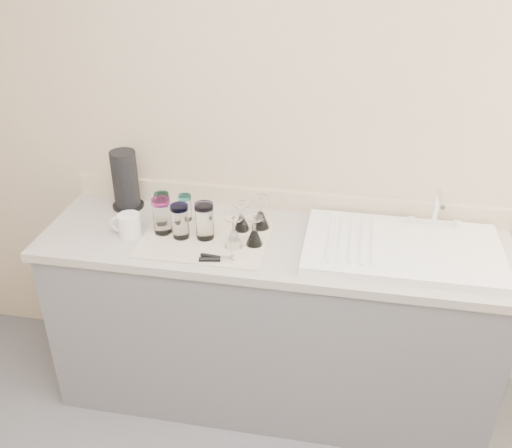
% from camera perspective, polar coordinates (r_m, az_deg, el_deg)
% --- Properties ---
extents(room_envelope, '(3.54, 3.50, 2.52)m').
position_cam_1_polar(room_envelope, '(1.16, -7.12, -4.04)').
color(room_envelope, '#58585E').
rests_on(room_envelope, ground).
extents(counter_unit, '(2.06, 0.62, 0.90)m').
position_cam_1_polar(counter_unit, '(2.76, 1.60, -9.58)').
color(counter_unit, slate).
rests_on(counter_unit, ground).
extents(sink_unit, '(0.82, 0.50, 0.22)m').
position_cam_1_polar(sink_unit, '(2.48, 14.45, -2.32)').
color(sink_unit, white).
rests_on(sink_unit, counter_unit).
extents(dish_towel, '(0.55, 0.42, 0.01)m').
position_cam_1_polar(dish_towel, '(2.51, -5.03, -1.40)').
color(dish_towel, silver).
rests_on(dish_towel, counter_unit).
extents(tumbler_teal, '(0.07, 0.07, 0.14)m').
position_cam_1_polar(tumbler_teal, '(2.64, -9.35, 1.71)').
color(tumbler_teal, white).
rests_on(tumbler_teal, dish_towel).
extents(tumbler_cyan, '(0.06, 0.06, 0.12)m').
position_cam_1_polar(tumbler_cyan, '(2.63, -7.11, 1.65)').
color(tumbler_cyan, white).
rests_on(tumbler_cyan, dish_towel).
extents(tumbler_magenta, '(0.08, 0.08, 0.16)m').
position_cam_1_polar(tumbler_magenta, '(2.53, -9.40, 0.83)').
color(tumbler_magenta, white).
rests_on(tumbler_magenta, dish_towel).
extents(tumbler_blue, '(0.08, 0.08, 0.16)m').
position_cam_1_polar(tumbler_blue, '(2.49, -7.60, 0.30)').
color(tumbler_blue, white).
rests_on(tumbler_blue, dish_towel).
extents(tumbler_lavender, '(0.08, 0.08, 0.16)m').
position_cam_1_polar(tumbler_lavender, '(2.47, -5.17, 0.32)').
color(tumbler_lavender, white).
rests_on(tumbler_lavender, dish_towel).
extents(goblet_back_left, '(0.07, 0.07, 0.13)m').
position_cam_1_polar(goblet_back_left, '(2.54, -1.44, 0.33)').
color(goblet_back_left, white).
rests_on(goblet_back_left, dish_towel).
extents(goblet_back_right, '(0.08, 0.08, 0.15)m').
position_cam_1_polar(goblet_back_right, '(2.55, 0.44, 0.67)').
color(goblet_back_right, white).
rests_on(goblet_back_right, dish_towel).
extents(goblet_front_left, '(0.08, 0.08, 0.14)m').
position_cam_1_polar(goblet_front_left, '(2.42, -2.23, -1.24)').
color(goblet_front_left, white).
rests_on(goblet_front_left, dish_towel).
extents(goblet_front_right, '(0.07, 0.07, 0.13)m').
position_cam_1_polar(goblet_front_right, '(2.43, -0.17, -1.11)').
color(goblet_front_right, white).
rests_on(goblet_front_right, dish_towel).
extents(can_opener, '(0.15, 0.05, 0.02)m').
position_cam_1_polar(can_opener, '(2.34, -3.91, -3.46)').
color(can_opener, silver).
rests_on(can_opener, dish_towel).
extents(white_mug, '(0.14, 0.10, 0.10)m').
position_cam_1_polar(white_mug, '(2.57, -12.60, -0.12)').
color(white_mug, silver).
rests_on(white_mug, counter_unit).
extents(paper_towel_roll, '(0.15, 0.15, 0.29)m').
position_cam_1_polar(paper_towel_roll, '(2.78, -12.93, 4.27)').
color(paper_towel_roll, black).
rests_on(paper_towel_roll, counter_unit).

